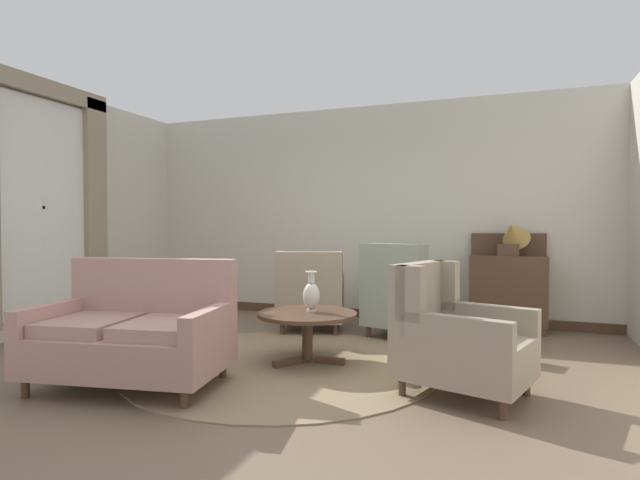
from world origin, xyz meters
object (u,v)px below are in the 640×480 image
Objects in this scene: coffee_table at (307,321)px; porcelain_vase at (311,295)px; armchair_foreground_right at (311,296)px; sideboard at (508,288)px; armchair_near_sideboard at (455,339)px; armchair_back_corner at (402,298)px; settee at (134,334)px; gramophone at (513,236)px.

coffee_table is 2.42× the size of porcelain_vase.
armchair_foreground_right reaches higher than coffee_table.
porcelain_vase is 0.32× the size of sideboard.
armchair_near_sideboard is 1.00× the size of armchair_foreground_right.
armchair_back_corner is 0.91× the size of sideboard.
armchair_back_corner is at bearing 66.70° from coffee_table.
porcelain_vase is 1.43m from armchair_near_sideboard.
armchair_back_corner is 1.38m from sideboard.
settee reaches higher than armchair_near_sideboard.
coffee_table is at bearing 82.56° from armchair_back_corner.
armchair_near_sideboard reaches higher than coffee_table.
sideboard reaches higher than armchair_back_corner.
armchair_near_sideboard is 2.62m from sideboard.
porcelain_vase is 1.44m from armchair_foreground_right.
coffee_table is 1.52m from armchair_back_corner.
gramophone is at bearing -134.28° from armchair_back_corner.
armchair_foreground_right is (-0.52, 1.33, -0.21)m from porcelain_vase.
settee is 1.34× the size of sideboard.
settee is (-1.07, -1.13, -0.22)m from porcelain_vase.
armchair_near_sideboard reaches higher than porcelain_vase.
gramophone is (1.19, 0.68, 0.71)m from armchair_back_corner.
sideboard is (0.38, 2.59, 0.10)m from armchair_near_sideboard.
porcelain_vase is 0.36× the size of armchair_foreground_right.
coffee_table is 1.83× the size of gramophone.
gramophone is (2.29, 0.71, 0.74)m from armchair_foreground_right.
armchair_near_sideboard is 0.90× the size of sideboard.
settee is at bearing 122.21° from armchair_near_sideboard.
gramophone reaches higher than armchair_back_corner.
porcelain_vase is at bearing 87.57° from armchair_near_sideboard.
sideboard is 0.64m from gramophone.
porcelain_vase is at bearing -129.01° from sideboard.
coffee_table is 1.42m from armchair_near_sideboard.
coffee_table is 1.46m from armchair_foreground_right.
armchair_near_sideboard is at bearing -17.15° from coffee_table.
armchair_near_sideboard is (1.34, -0.46, -0.21)m from porcelain_vase.
armchair_back_corner is at bearing -145.94° from sideboard.
armchair_back_corner reaches higher than armchair_foreground_right.
porcelain_vase is at bearing 82.65° from armchair_back_corner.
armchair_near_sideboard is at bearing -19.14° from porcelain_vase.
settee is 2.50m from armchair_near_sideboard.
armchair_foreground_right is at bearing 62.82° from armchair_near_sideboard.
armchair_near_sideboard is 2.64m from gramophone.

